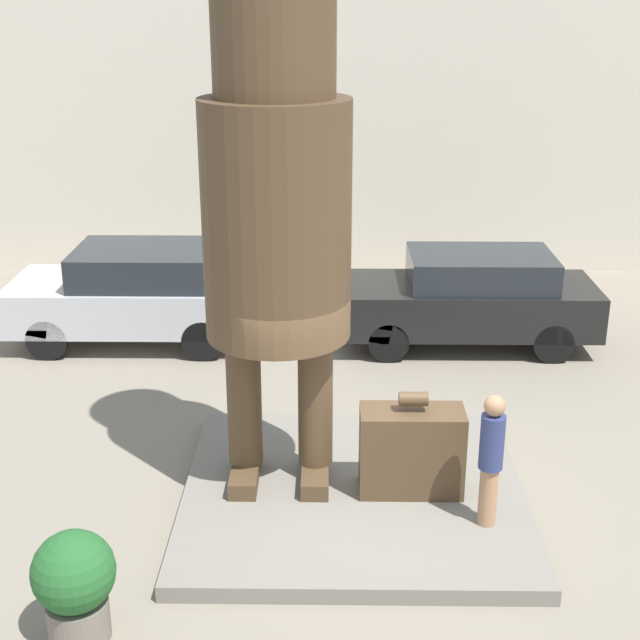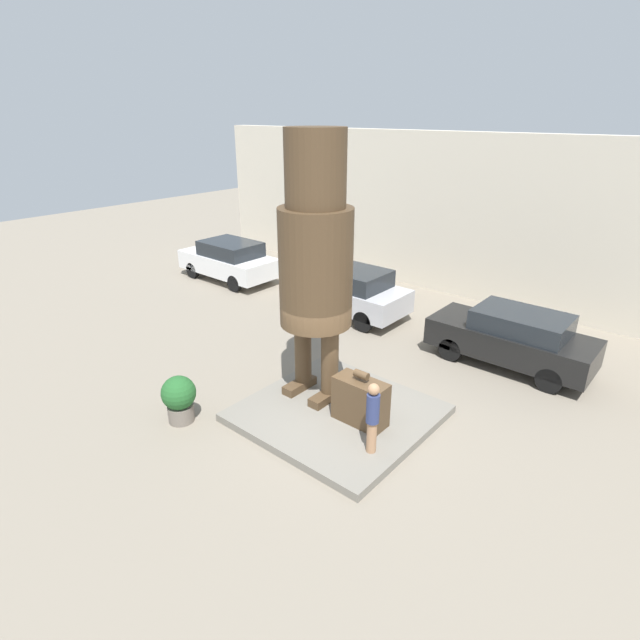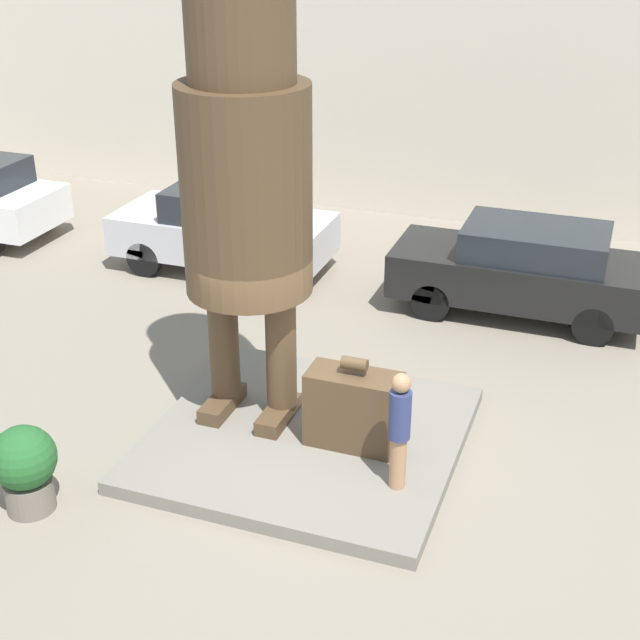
{
  "view_description": "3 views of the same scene",
  "coord_description": "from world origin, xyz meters",
  "px_view_note": "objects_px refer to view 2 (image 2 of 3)",
  "views": [
    {
      "loc": [
        -0.27,
        -9.26,
        5.73
      ],
      "look_at": [
        -0.4,
        0.26,
        2.21
      ],
      "focal_mm": 50.0,
      "sensor_mm": 36.0,
      "label": 1
    },
    {
      "loc": [
        6.04,
        -7.74,
        6.58
      ],
      "look_at": [
        -0.3,
        -0.27,
        2.45
      ],
      "focal_mm": 28.0,
      "sensor_mm": 36.0,
      "label": 2
    },
    {
      "loc": [
        3.6,
        -9.4,
        6.77
      ],
      "look_at": [
        0.17,
        0.06,
        1.86
      ],
      "focal_mm": 50.0,
      "sensor_mm": 36.0,
      "label": 3
    }
  ],
  "objects_px": {
    "giant_suitcase": "(360,401)",
    "parked_car_white": "(229,260)",
    "parked_car_black": "(513,337)",
    "planter_pot": "(179,397)",
    "statue_figure": "(316,251)",
    "tourist": "(373,415)",
    "parked_car_silver": "(349,291)"
  },
  "relations": [
    {
      "from": "parked_car_black",
      "to": "planter_pot",
      "type": "height_order",
      "value": "parked_car_black"
    },
    {
      "from": "parked_car_black",
      "to": "giant_suitcase",
      "type": "bearing_deg",
      "value": 74.75
    },
    {
      "from": "giant_suitcase",
      "to": "statue_figure",
      "type": "bearing_deg",
      "value": 168.72
    },
    {
      "from": "tourist",
      "to": "parked_car_white",
      "type": "distance_m",
      "value": 12.61
    },
    {
      "from": "parked_car_silver",
      "to": "planter_pot",
      "type": "height_order",
      "value": "parked_car_silver"
    },
    {
      "from": "parked_car_white",
      "to": "parked_car_black",
      "type": "relative_size",
      "value": 1.0
    },
    {
      "from": "parked_car_white",
      "to": "planter_pot",
      "type": "xyz_separation_m",
      "value": [
        7.12,
        -7.47,
        -0.26
      ]
    },
    {
      "from": "planter_pot",
      "to": "giant_suitcase",
      "type": "bearing_deg",
      "value": 35.9
    },
    {
      "from": "parked_car_black",
      "to": "parked_car_white",
      "type": "bearing_deg",
      "value": 0.21
    },
    {
      "from": "planter_pot",
      "to": "tourist",
      "type": "bearing_deg",
      "value": 22.45
    },
    {
      "from": "tourist",
      "to": "parked_car_black",
      "type": "bearing_deg",
      "value": 84.05
    },
    {
      "from": "parked_car_black",
      "to": "planter_pot",
      "type": "xyz_separation_m",
      "value": [
        -4.69,
        -7.51,
        -0.24
      ]
    },
    {
      "from": "giant_suitcase",
      "to": "parked_car_white",
      "type": "bearing_deg",
      "value": 154.01
    },
    {
      "from": "parked_car_white",
      "to": "parked_car_silver",
      "type": "bearing_deg",
      "value": -178.65
    },
    {
      "from": "parked_car_silver",
      "to": "planter_pot",
      "type": "xyz_separation_m",
      "value": [
        0.99,
        -7.61,
        -0.27
      ]
    },
    {
      "from": "giant_suitcase",
      "to": "planter_pot",
      "type": "distance_m",
      "value": 4.07
    },
    {
      "from": "statue_figure",
      "to": "giant_suitcase",
      "type": "height_order",
      "value": "statue_figure"
    },
    {
      "from": "tourist",
      "to": "planter_pot",
      "type": "distance_m",
      "value": 4.44
    },
    {
      "from": "statue_figure",
      "to": "planter_pot",
      "type": "relative_size",
      "value": 5.43
    },
    {
      "from": "tourist",
      "to": "planter_pot",
      "type": "xyz_separation_m",
      "value": [
        -4.09,
        -1.69,
        -0.43
      ]
    },
    {
      "from": "parked_car_white",
      "to": "tourist",
      "type": "bearing_deg",
      "value": 152.73
    },
    {
      "from": "statue_figure",
      "to": "parked_car_black",
      "type": "xyz_separation_m",
      "value": [
        2.94,
        4.81,
        -2.89
      ]
    },
    {
      "from": "giant_suitcase",
      "to": "tourist",
      "type": "xyz_separation_m",
      "value": [
        0.79,
        -0.7,
        0.33
      ]
    },
    {
      "from": "parked_car_silver",
      "to": "parked_car_black",
      "type": "distance_m",
      "value": 5.68
    },
    {
      "from": "statue_figure",
      "to": "planter_pot",
      "type": "height_order",
      "value": "statue_figure"
    },
    {
      "from": "parked_car_silver",
      "to": "planter_pot",
      "type": "distance_m",
      "value": 7.68
    },
    {
      "from": "tourist",
      "to": "parked_car_silver",
      "type": "bearing_deg",
      "value": 130.61
    },
    {
      "from": "statue_figure",
      "to": "parked_car_silver",
      "type": "distance_m",
      "value": 6.32
    },
    {
      "from": "giant_suitcase",
      "to": "parked_car_silver",
      "type": "relative_size",
      "value": 0.31
    },
    {
      "from": "statue_figure",
      "to": "tourist",
      "type": "bearing_deg",
      "value": -23.32
    },
    {
      "from": "parked_car_black",
      "to": "tourist",
      "type": "bearing_deg",
      "value": 84.05
    },
    {
      "from": "giant_suitcase",
      "to": "parked_car_silver",
      "type": "bearing_deg",
      "value": 129.38
    }
  ]
}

